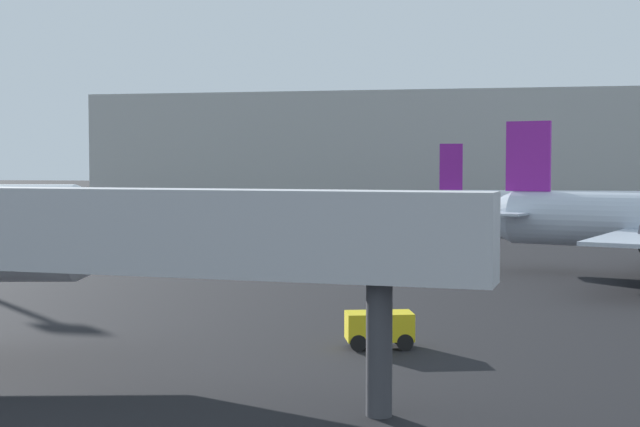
# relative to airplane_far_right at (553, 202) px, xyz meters

# --- Properties ---
(airplane_far_right) EXTENTS (26.95, 19.97, 8.50)m
(airplane_far_right) POSITION_rel_airplane_far_right_xyz_m (0.00, 0.00, 0.00)
(airplane_far_right) COLOR silver
(airplane_far_right) RESTS_ON ground_plane
(jet_bridge) EXTENTS (22.64, 4.06, 6.19)m
(jet_bridge) POSITION_rel_airplane_far_right_xyz_m (-15.49, -70.24, 1.92)
(jet_bridge) COLOR silver
(jet_bridge) RESTS_ON ground_plane
(baggage_cart) EXTENTS (2.68, 1.99, 1.30)m
(baggage_cart) POSITION_rel_airplane_far_right_xyz_m (-7.71, -61.86, -2.01)
(baggage_cart) COLOR gold
(baggage_cart) RESTS_ON ground_plane
(terminal_building) EXTENTS (84.28, 24.93, 15.49)m
(terminal_building) POSITION_rel_airplane_far_right_xyz_m (-16.69, 32.83, 4.98)
(terminal_building) COLOR #B7B7B2
(terminal_building) RESTS_ON ground_plane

